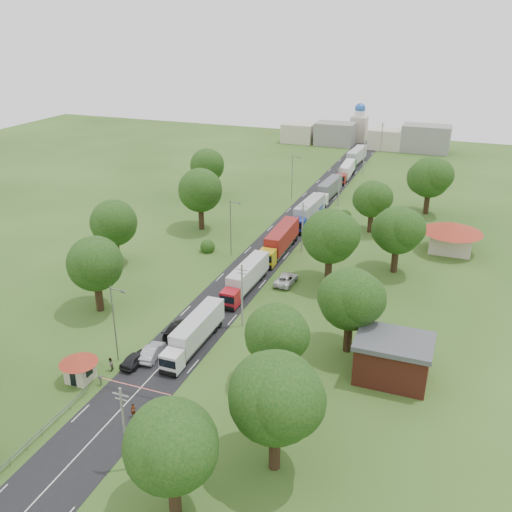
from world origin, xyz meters
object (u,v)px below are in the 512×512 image
at_px(guard_booth, 79,364).
at_px(car_lane_mid, 152,352).
at_px(boom_barrier, 124,384).
at_px(car_lane_front, 136,359).
at_px(pedestrian_near, 133,411).
at_px(info_sign, 321,211).
at_px(truck_0, 195,333).

relative_size(guard_booth, car_lane_mid, 0.91).
bearing_deg(boom_barrier, car_lane_mid, 94.33).
bearing_deg(car_lane_front, guard_booth, 55.16).
xyz_separation_m(car_lane_front, pedestrian_near, (5.00, -8.50, 0.02)).
height_order(car_lane_front, pedestrian_near, pedestrian_near).
distance_m(info_sign, car_lane_mid, 53.52).
relative_size(truck_0, pedestrian_near, 8.68).
xyz_separation_m(boom_barrier, info_sign, (6.56, 60.00, 2.11)).
bearing_deg(info_sign, car_lane_front, -98.48).
relative_size(car_lane_mid, pedestrian_near, 3.04).
height_order(car_lane_mid, pedestrian_near, car_lane_mid).
relative_size(info_sign, truck_0, 0.30).
height_order(boom_barrier, truck_0, truck_0).
bearing_deg(info_sign, truck_0, -93.90).
xyz_separation_m(truck_0, pedestrian_near, (0.14, -14.59, -1.23)).
bearing_deg(car_lane_front, car_lane_mid, -113.90).
bearing_deg(info_sign, guard_booth, -101.68).
xyz_separation_m(car_lane_front, car_lane_mid, (1.11, 2.00, 0.02)).
bearing_deg(truck_0, guard_booth, -129.24).
xyz_separation_m(guard_booth, car_lane_mid, (5.31, 7.00, -1.37)).
bearing_deg(boom_barrier, pedestrian_near, -46.19).
relative_size(car_lane_front, pedestrian_near, 2.86).
bearing_deg(car_lane_front, pedestrian_near, 125.64).
height_order(guard_booth, car_lane_front, guard_booth).
bearing_deg(guard_booth, pedestrian_near, -20.82).
height_order(boom_barrier, guard_booth, guard_booth).
height_order(boom_barrier, pedestrian_near, pedestrian_near).
bearing_deg(car_lane_mid, truck_0, -139.90).
height_order(info_sign, car_lane_mid, info_sign).
xyz_separation_m(guard_booth, car_lane_front, (4.20, 5.00, -1.39)).
bearing_deg(boom_barrier, truck_0, 73.81).
relative_size(guard_booth, truck_0, 0.32).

